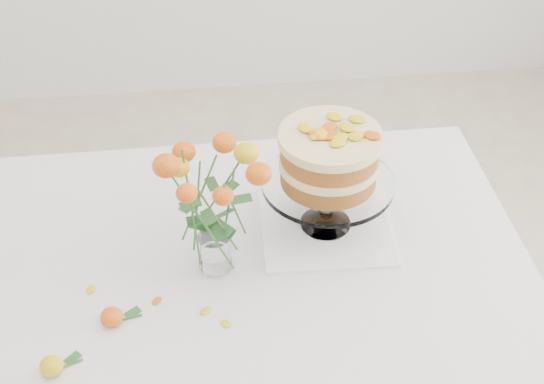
{
  "coord_description": "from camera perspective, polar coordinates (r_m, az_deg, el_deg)",
  "views": [
    {
      "loc": [
        -0.01,
        -1.21,
        1.93
      ],
      "look_at": [
        0.14,
        0.04,
        0.92
      ],
      "focal_mm": 50.0,
      "sensor_mm": 36.0,
      "label": 1
    }
  ],
  "objects": [
    {
      "name": "table",
      "position": [
        1.75,
        -4.45,
        -7.3
      ],
      "size": [
        1.43,
        0.93,
        0.76
      ],
      "color": "tan",
      "rests_on": "ground"
    },
    {
      "name": "napkin",
      "position": [
        1.77,
        4.03,
        -2.53
      ],
      "size": [
        0.31,
        0.31,
        0.01
      ],
      "primitive_type": "cube",
      "rotation": [
        0.0,
        0.0,
        -0.04
      ],
      "color": "white",
      "rests_on": "table"
    },
    {
      "name": "cake_stand",
      "position": [
        1.66,
        4.31,
        2.23
      ],
      "size": [
        0.3,
        0.3,
        0.27
      ],
      "rotation": [
        0.0,
        0.0,
        0.31
      ],
      "color": "white",
      "rests_on": "napkin"
    },
    {
      "name": "rose_vase",
      "position": [
        1.54,
        -4.64,
        -0.02
      ],
      "size": [
        0.31,
        0.31,
        0.36
      ],
      "rotation": [
        0.0,
        0.0,
        -0.41
      ],
      "color": "white",
      "rests_on": "table"
    },
    {
      "name": "loose_rose_near",
      "position": [
        1.53,
        -16.27,
        -12.47
      ],
      "size": [
        0.08,
        0.05,
        0.04
      ],
      "rotation": [
        0.0,
        0.0,
        0.38
      ],
      "color": "yellow",
      "rests_on": "table"
    },
    {
      "name": "loose_rose_far",
      "position": [
        1.58,
        -11.98,
        -9.18
      ],
      "size": [
        0.08,
        0.05,
        0.04
      ],
      "rotation": [
        0.0,
        0.0,
        0.21
      ],
      "color": "red",
      "rests_on": "table"
    },
    {
      "name": "stray_petal_a",
      "position": [
        1.62,
        -8.66,
        -8.11
      ],
      "size": [
        0.03,
        0.02,
        0.0
      ],
      "primitive_type": "ellipsoid",
      "color": "yellow",
      "rests_on": "table"
    },
    {
      "name": "stray_petal_b",
      "position": [
        1.59,
        -5.02,
        -8.91
      ],
      "size": [
        0.03,
        0.02,
        0.0
      ],
      "primitive_type": "ellipsoid",
      "color": "yellow",
      "rests_on": "table"
    },
    {
      "name": "stray_petal_c",
      "position": [
        1.56,
        -3.46,
        -9.88
      ],
      "size": [
        0.03,
        0.02,
        0.0
      ],
      "primitive_type": "ellipsoid",
      "color": "yellow",
      "rests_on": "table"
    },
    {
      "name": "stray_petal_d",
      "position": [
        1.67,
        -13.49,
        -7.15
      ],
      "size": [
        0.03,
        0.02,
        0.0
      ],
      "primitive_type": "ellipsoid",
      "color": "yellow",
      "rests_on": "table"
    }
  ]
}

